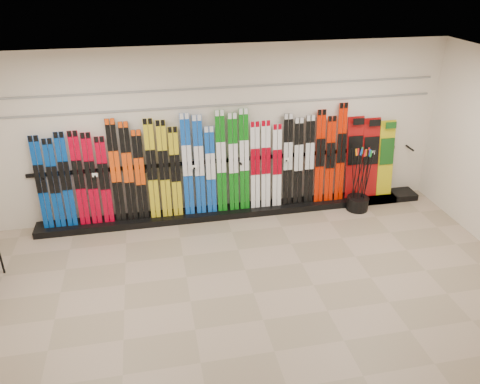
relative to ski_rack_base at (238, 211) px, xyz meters
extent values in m
plane|color=gray|center=(-0.22, -2.28, -0.06)|extent=(8.00, 8.00, 0.00)
plane|color=beige|center=(-0.22, 0.22, 1.44)|extent=(8.00, 0.00, 8.00)
plane|color=silver|center=(-0.22, -2.28, 2.94)|extent=(8.00, 8.00, 0.00)
cube|color=black|center=(0.00, 0.00, 0.00)|extent=(8.00, 0.40, 0.12)
cube|color=#063991|center=(-3.27, 0.03, 0.86)|extent=(0.17, 0.17, 1.60)
cube|color=#063991|center=(-3.07, 0.02, 0.83)|extent=(0.17, 0.17, 1.54)
cube|color=#063991|center=(-2.88, 0.03, 0.88)|extent=(0.17, 0.17, 1.63)
cube|color=#B1001A|center=(-2.67, 0.03, 0.88)|extent=(0.17, 0.17, 1.64)
cube|color=#B1001A|center=(-2.48, 0.03, 0.86)|extent=(0.17, 0.17, 1.60)
cube|color=#B1001A|center=(-2.27, 0.02, 0.82)|extent=(0.17, 0.16, 1.52)
cube|color=black|center=(-2.07, 0.04, 0.96)|extent=(0.17, 0.19, 1.80)
cube|color=black|center=(-1.87, 0.03, 0.93)|extent=(0.17, 0.18, 1.74)
cube|color=black|center=(-1.68, 0.03, 0.85)|extent=(0.17, 0.17, 1.59)
cube|color=gold|center=(-1.48, 0.04, 0.94)|extent=(0.17, 0.19, 1.76)
cube|color=gold|center=(-1.27, 0.03, 0.92)|extent=(0.17, 0.18, 1.72)
cube|color=gold|center=(-1.08, 0.03, 0.86)|extent=(0.17, 0.17, 1.60)
cube|color=#104AB4|center=(-0.87, 0.04, 0.96)|extent=(0.17, 0.19, 1.81)
cube|color=#104AB4|center=(-0.67, 0.04, 0.94)|extent=(0.17, 0.19, 1.77)
cube|color=#104AB4|center=(-0.47, 0.03, 0.84)|extent=(0.17, 0.17, 1.56)
cube|color=#0E6E12|center=(-0.28, 0.04, 0.97)|extent=(0.17, 0.19, 1.83)
cube|color=#0E6E12|center=(-0.07, 0.04, 0.94)|extent=(0.17, 0.19, 1.77)
cube|color=#0E6E12|center=(0.13, 0.04, 0.97)|extent=(0.17, 0.19, 1.83)
cube|color=silver|center=(0.32, 0.03, 0.86)|extent=(0.17, 0.17, 1.60)
cube|color=silver|center=(0.52, 0.03, 0.86)|extent=(0.17, 0.17, 1.60)
cube|color=silver|center=(0.73, 0.02, 0.82)|extent=(0.17, 0.16, 1.53)
cube|color=black|center=(0.92, 0.03, 0.91)|extent=(0.17, 0.18, 1.70)
cube|color=black|center=(1.12, 0.03, 0.87)|extent=(0.17, 0.17, 1.61)
cube|color=black|center=(1.33, 0.03, 0.88)|extent=(0.17, 0.17, 1.64)
cube|color=red|center=(1.53, 0.03, 0.92)|extent=(0.17, 0.18, 1.73)
cube|color=red|center=(1.73, 0.03, 0.86)|extent=(0.17, 0.17, 1.61)
cube|color=red|center=(1.93, 0.04, 0.97)|extent=(0.17, 0.19, 1.83)
cube|color=#990C0C|center=(2.23, 0.08, 0.83)|extent=(0.31, 0.24, 1.54)
cube|color=#990C0C|center=(2.54, 0.07, 0.81)|extent=(0.32, 0.23, 1.50)
cube|color=gold|center=(2.87, 0.07, 0.77)|extent=(0.30, 0.22, 1.43)
cylinder|color=black|center=(2.22, -0.28, 0.07)|extent=(0.40, 0.40, 0.25)
cylinder|color=black|center=(2.23, -0.32, 0.55)|extent=(0.15, 0.04, 1.17)
cylinder|color=black|center=(2.10, -0.24, 0.55)|extent=(0.15, 0.11, 1.17)
cylinder|color=black|center=(2.19, -0.25, 0.55)|extent=(0.15, 0.11, 1.17)
cylinder|color=black|center=(2.32, -0.35, 0.55)|extent=(0.09, 0.08, 1.18)
cylinder|color=black|center=(2.34, -0.23, 0.55)|extent=(0.13, 0.14, 1.17)
cylinder|color=black|center=(2.26, -0.29, 0.55)|extent=(0.09, 0.05, 1.18)
cylinder|color=black|center=(2.32, -0.31, 0.55)|extent=(0.09, 0.14, 1.17)
cylinder|color=black|center=(2.24, -0.18, 0.55)|extent=(0.03, 0.12, 1.18)
cylinder|color=black|center=(2.13, -0.23, 0.55)|extent=(0.12, 0.15, 1.17)
cube|color=gray|center=(-0.22, 0.20, 1.94)|extent=(7.60, 0.02, 0.03)
cube|color=gray|center=(-0.22, 0.20, 2.24)|extent=(7.60, 0.02, 0.03)
camera|label=1|loc=(-1.45, -7.37, 4.17)|focal=35.00mm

